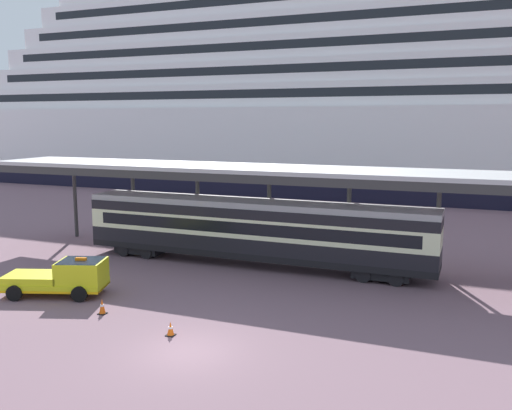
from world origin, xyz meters
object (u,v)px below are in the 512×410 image
object	(u,v)px
train_carriage	(253,229)
traffic_cone_mid	(102,307)
service_truck	(64,277)
traffic_cone_near	(171,329)
cruise_ship	(482,93)

from	to	relation	value
train_carriage	traffic_cone_mid	size ratio (longest dim) A/B	30.35
service_truck	train_carriage	bearing A→B (deg)	53.10
traffic_cone_near	traffic_cone_mid	xyz separation A→B (m)	(-4.33, 1.07, 0.06)
train_carriage	cruise_ship	bearing A→B (deg)	73.62
cruise_ship	traffic_cone_mid	bearing A→B (deg)	-106.52
cruise_ship	traffic_cone_near	distance (m)	57.96
service_truck	traffic_cone_near	bearing A→B (deg)	-18.46
traffic_cone_mid	train_carriage	bearing A→B (deg)	72.90
train_carriage	traffic_cone_near	size ratio (longest dim) A/B	36.86
service_truck	traffic_cone_near	distance (m)	8.35
train_carriage	traffic_cone_mid	xyz separation A→B (m)	(-3.29, -10.70, -1.95)
cruise_ship	service_truck	size ratio (longest dim) A/B	26.98
cruise_ship	service_truck	bearing A→B (deg)	-110.45
traffic_cone_near	traffic_cone_mid	bearing A→B (deg)	166.16
cruise_ship	train_carriage	xyz separation A→B (m)	(-12.84, -43.69, -10.01)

